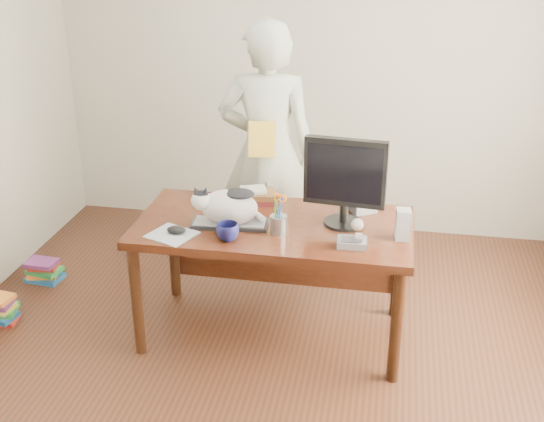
{
  "coord_description": "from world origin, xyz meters",
  "views": [
    {
      "loc": [
        0.64,
        -2.92,
        2.42
      ],
      "look_at": [
        0.0,
        0.55,
        0.85
      ],
      "focal_mm": 45.0,
      "sensor_mm": 36.0,
      "label": 1
    }
  ],
  "objects": [
    {
      "name": "phone",
      "position": [
        0.47,
        0.39,
        0.77
      ],
      "size": [
        0.16,
        0.14,
        0.07
      ],
      "rotation": [
        0.0,
        0.0,
        0.04
      ],
      "color": "#5D5D61",
      "rests_on": "desk"
    },
    {
      "name": "room",
      "position": [
        0.0,
        0.0,
        1.35
      ],
      "size": [
        4.5,
        4.5,
        4.5
      ],
      "color": "black",
      "rests_on": "ground"
    },
    {
      "name": "held_book",
      "position": [
        -0.19,
        1.22,
        1.05
      ],
      "size": [
        0.18,
        0.12,
        0.24
      ],
      "rotation": [
        0.0,
        0.0,
        0.11
      ],
      "color": "yellow",
      "rests_on": "person"
    },
    {
      "name": "pen_cup",
      "position": [
        0.05,
        0.47,
        0.82
      ],
      "size": [
        0.12,
        0.12,
        0.25
      ],
      "rotation": [
        0.0,
        0.0,
        -0.29
      ],
      "color": "#949499",
      "rests_on": "desk"
    },
    {
      "name": "speaker",
      "position": [
        0.73,
        0.53,
        0.84
      ],
      "size": [
        0.08,
        0.09,
        0.17
      ],
      "rotation": [
        0.0,
        0.0,
        0.08
      ],
      "color": "gray",
      "rests_on": "desk"
    },
    {
      "name": "baseball",
      "position": [
        0.48,
        0.59,
        0.79
      ],
      "size": [
        0.07,
        0.07,
        0.07
      ],
      "rotation": [
        0.0,
        0.0,
        -0.06
      ],
      "color": "white",
      "rests_on": "desk"
    },
    {
      "name": "book_pile_b",
      "position": [
        -1.72,
        0.95,
        0.07
      ],
      "size": [
        0.26,
        0.2,
        0.15
      ],
      "color": "#185290",
      "rests_on": "ground"
    },
    {
      "name": "book_stack",
      "position": [
        -0.16,
        0.89,
        0.79
      ],
      "size": [
        0.28,
        0.23,
        0.09
      ],
      "rotation": [
        0.0,
        0.0,
        0.21
      ],
      "color": "#491314",
      "rests_on": "desk"
    },
    {
      "name": "cat",
      "position": [
        -0.26,
        0.52,
        0.88
      ],
      "size": [
        0.43,
        0.25,
        0.24
      ],
      "rotation": [
        0.0,
        0.0,
        0.09
      ],
      "color": "silver",
      "rests_on": "keyboard"
    },
    {
      "name": "mouse",
      "position": [
        -0.51,
        0.36,
        0.77
      ],
      "size": [
        0.13,
        0.11,
        0.04
      ],
      "rotation": [
        0.0,
        0.0,
        -0.38
      ],
      "color": "black",
      "rests_on": "mousepad"
    },
    {
      "name": "keyboard",
      "position": [
        -0.24,
        0.53,
        0.76
      ],
      "size": [
        0.45,
        0.2,
        0.03
      ],
      "rotation": [
        0.0,
        0.0,
        0.09
      ],
      "color": "black",
      "rests_on": "desk"
    },
    {
      "name": "desk",
      "position": [
        0.0,
        0.68,
        0.6
      ],
      "size": [
        1.6,
        0.8,
        0.75
      ],
      "color": "black",
      "rests_on": "ground"
    },
    {
      "name": "mousepad",
      "position": [
        -0.53,
        0.34,
        0.75
      ],
      "size": [
        0.3,
        0.29,
        0.01
      ],
      "rotation": [
        0.0,
        0.0,
        -0.38
      ],
      "color": "#B7BDC4",
      "rests_on": "desk"
    },
    {
      "name": "monitor",
      "position": [
        0.4,
        0.64,
        1.05
      ],
      "size": [
        0.47,
        0.25,
        0.52
      ],
      "rotation": [
        0.0,
        0.0,
        -0.1
      ],
      "color": "black",
      "rests_on": "desk"
    },
    {
      "name": "person",
      "position": [
        -0.19,
        1.39,
        0.9
      ],
      "size": [
        0.7,
        0.5,
        1.81
      ],
      "primitive_type": "imported",
      "rotation": [
        0.0,
        0.0,
        3.25
      ],
      "color": "white",
      "rests_on": "ground"
    },
    {
      "name": "calculator",
      "position": [
        0.48,
        0.9,
        0.78
      ],
      "size": [
        0.22,
        0.24,
        0.06
      ],
      "rotation": [
        0.0,
        0.0,
        0.53
      ],
      "color": "#5D5D61",
      "rests_on": "desk"
    },
    {
      "name": "coffee_mug",
      "position": [
        -0.21,
        0.34,
        0.8
      ],
      "size": [
        0.16,
        0.16,
        0.1
      ],
      "primitive_type": "imported",
      "rotation": [
        0.0,
        0.0,
        0.32
      ],
      "color": "#0D0E35",
      "rests_on": "desk"
    }
  ]
}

